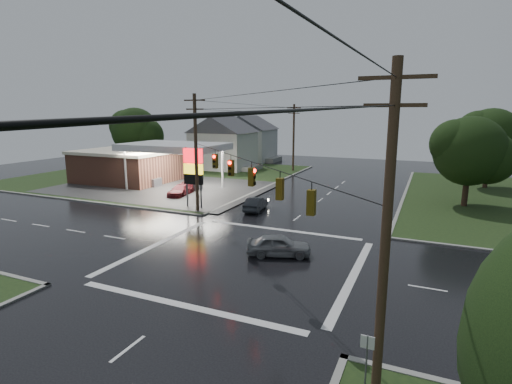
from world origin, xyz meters
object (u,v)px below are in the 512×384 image
at_px(house_far, 249,138).
at_px(car_pump, 181,190).
at_px(gas_station, 134,164).
at_px(pylon_sign, 193,168).
at_px(utility_pole_se, 386,231).
at_px(tree_ne_far, 492,138).
at_px(utility_pole_n, 294,137).
at_px(house_near, 223,142).
at_px(car_north, 256,204).
at_px(tree_nw_behind, 136,131).
at_px(utility_pole_nw, 196,152).
at_px(tree_ne_near, 471,151).
at_px(car_crossing, 279,245).

relative_size(house_far, car_pump, 2.55).
bearing_deg(gas_station, pylon_sign, -31.22).
height_order(utility_pole_se, tree_ne_far, utility_pole_se).
bearing_deg(utility_pole_n, car_pump, -103.74).
height_order(house_near, car_north, house_near).
bearing_deg(car_north, house_far, -70.99).
bearing_deg(gas_station, tree_nw_behind, 128.42).
bearing_deg(house_far, tree_nw_behind, -123.44).
relative_size(gas_station, utility_pole_n, 2.50).
relative_size(utility_pole_nw, utility_pole_se, 1.00).
bearing_deg(house_far, car_north, -64.16).
distance_m(house_far, tree_ne_near, 44.50).
relative_size(utility_pole_nw, car_crossing, 2.59).
bearing_deg(tree_ne_near, car_crossing, -120.85).
height_order(car_north, car_pump, car_north).
relative_size(car_crossing, car_pump, 0.98).
height_order(utility_pole_n, tree_nw_behind, utility_pole_n).
distance_m(utility_pole_nw, car_pump, 9.34).
height_order(gas_station, tree_ne_near, tree_ne_near).
height_order(tree_ne_far, car_pump, tree_ne_far).
xyz_separation_m(gas_station, car_crossing, (27.52, -18.29, -1.82)).
bearing_deg(tree_ne_far, house_far, 160.29).
relative_size(gas_station, house_far, 2.37).
height_order(utility_pole_se, tree_ne_near, utility_pole_se).
distance_m(utility_pole_nw, house_far, 40.48).
height_order(gas_station, utility_pole_se, utility_pole_se).
xyz_separation_m(pylon_sign, car_pump, (-4.64, 4.43, -3.38)).
height_order(gas_station, tree_nw_behind, tree_nw_behind).
height_order(tree_ne_far, car_crossing, tree_ne_far).
distance_m(pylon_sign, tree_ne_near, 27.23).
xyz_separation_m(gas_station, car_pump, (10.53, -4.77, -1.92)).
xyz_separation_m(utility_pole_nw, utility_pole_n, (0.00, 28.50, -0.25)).
distance_m(house_far, car_crossing, 52.45).
xyz_separation_m(gas_station, house_far, (3.73, 28.30, 1.86)).
xyz_separation_m(house_far, car_pump, (6.81, -33.07, -3.78)).
bearing_deg(tree_ne_near, utility_pole_n, 145.90).
bearing_deg(tree_ne_near, car_pump, -166.43).
xyz_separation_m(tree_nw_behind, tree_ne_far, (50.99, 4.00, -0.00)).
relative_size(house_near, car_pump, 2.55).
bearing_deg(utility_pole_se, house_near, 123.79).
distance_m(tree_ne_far, car_pump, 37.91).
bearing_deg(utility_pole_se, tree_nw_behind, 137.66).
bearing_deg(car_north, car_pump, -22.07).
xyz_separation_m(house_near, tree_nw_behind, (-12.89, -6.01, 1.77)).
bearing_deg(house_near, tree_nw_behind, -155.02).
bearing_deg(car_north, car_crossing, 114.12).
xyz_separation_m(gas_station, tree_ne_far, (42.83, 14.29, 3.63)).
relative_size(pylon_sign, tree_ne_near, 0.67).
bearing_deg(tree_nw_behind, car_crossing, -38.70).
bearing_deg(tree_nw_behind, pylon_sign, -39.87).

